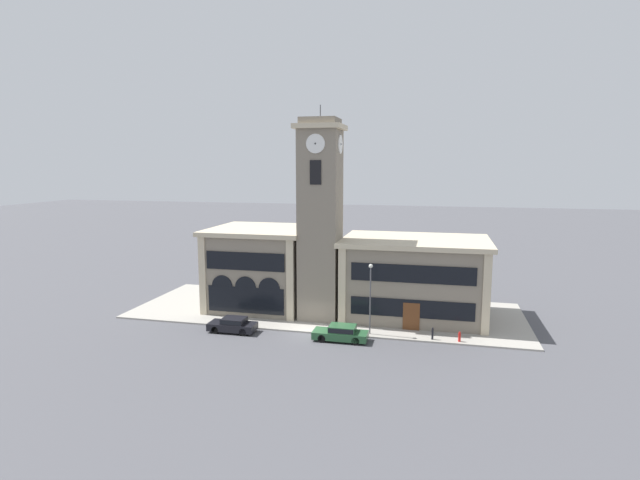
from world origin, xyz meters
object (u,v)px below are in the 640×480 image
street_lamp (370,289)px  bollard (432,334)px  parked_car_near (233,324)px  fire_hydrant (459,337)px  parked_car_mid (341,333)px

street_lamp → bollard: bearing=-2.1°
parked_car_near → fire_hydrant: parked_car_near is taller
parked_car_near → parked_car_mid: bearing=179.9°
bollard → fire_hydrant: bollard is taller
parked_car_near → street_lamp: size_ratio=0.68×
parked_car_near → bollard: parked_car_near is taller
parked_car_mid → street_lamp: bearing=-139.7°
fire_hydrant → parked_car_near: bearing=-175.1°
parked_car_mid → bollard: size_ratio=4.42×
parked_car_mid → street_lamp: street_lamp is taller
street_lamp → bollard: street_lamp is taller
parked_car_mid → fire_hydrant: (9.89, 1.69, -0.15)m
parked_car_mid → bollard: (7.65, 1.69, -0.05)m
parked_car_near → bollard: bearing=-174.6°
street_lamp → parked_car_near: bearing=-171.2°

